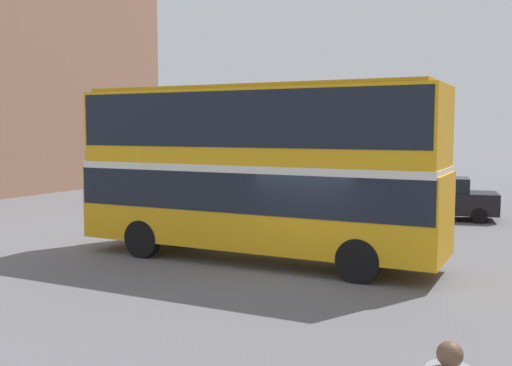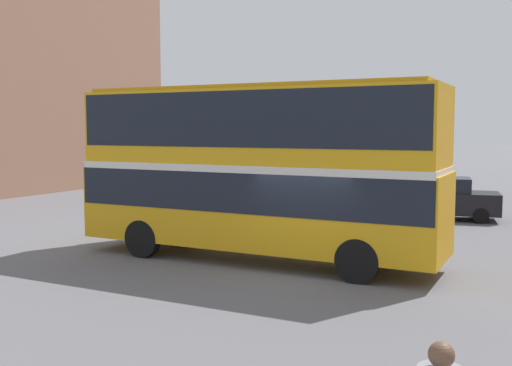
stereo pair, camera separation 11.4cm
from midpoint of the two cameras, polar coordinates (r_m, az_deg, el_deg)
The scene contains 4 objects.
ground_plane at distance 15.27m, azimuth 4.86°, elevation -8.59°, with size 240.00×240.00×0.00m, color slate.
double_decker_bus at distance 16.33m, azimuth -0.20°, elevation 2.05°, with size 10.17×2.59×4.78m.
parked_car_kerb_near at distance 25.21m, azimuth 17.38°, elevation -1.41°, with size 4.24×2.56×1.68m.
parked_car_side_street at distance 31.05m, azimuth -10.01°, elevation -0.12°, with size 4.62×2.19×1.54m.
Camera 1 is at (5.55, -13.76, 3.65)m, focal length 42.00 mm.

